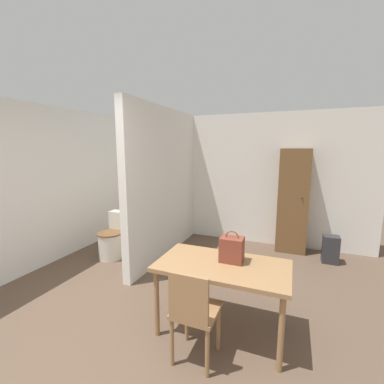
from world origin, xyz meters
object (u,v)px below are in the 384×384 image
object	(u,v)px
dining_table	(222,271)
space_heater	(330,249)
handbag	(232,249)
wooden_cabinet	(293,201)
toilet	(113,240)
wooden_chair	(194,312)

from	to	relation	value
dining_table	space_heater	size ratio (longest dim) A/B	2.83
handbag	wooden_cabinet	world-z (taller)	wooden_cabinet
wooden_cabinet	space_heater	distance (m)	0.98
toilet	wooden_cabinet	world-z (taller)	wooden_cabinet
handbag	space_heater	world-z (taller)	handbag
dining_table	handbag	bearing A→B (deg)	53.11
dining_table	space_heater	distance (m)	2.56
wooden_cabinet	space_heater	world-z (taller)	wooden_cabinet
wooden_chair	wooden_cabinet	bearing A→B (deg)	76.80
toilet	handbag	xyz separation A→B (m)	(2.28, -1.00, 0.55)
handbag	space_heater	size ratio (longest dim) A/B	0.70
dining_table	space_heater	world-z (taller)	dining_table
toilet	handbag	size ratio (longest dim) A/B	2.40
dining_table	toilet	distance (m)	2.49
space_heater	wooden_chair	bearing A→B (deg)	-116.67
toilet	dining_table	bearing A→B (deg)	-26.29
toilet	wooden_cabinet	bearing A→B (deg)	26.81
toilet	space_heater	world-z (taller)	toilet
dining_table	toilet	size ratio (longest dim) A/B	1.68
space_heater	wooden_cabinet	bearing A→B (deg)	153.17
wooden_chair	wooden_cabinet	distance (m)	3.11
handbag	toilet	bearing A→B (deg)	156.29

